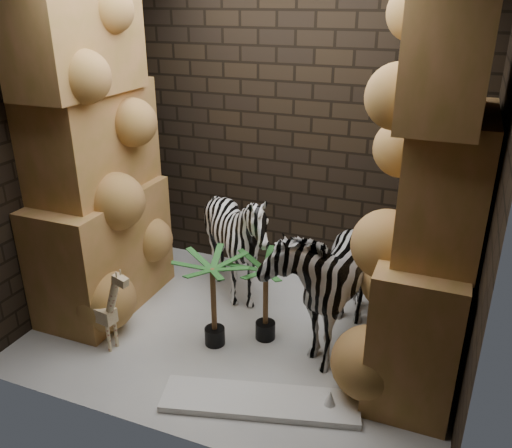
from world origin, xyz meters
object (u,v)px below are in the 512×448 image
at_px(zebra_left, 237,248).
at_px(palm_front, 266,300).
at_px(giraffe_toy, 99,304).
at_px(surfboard, 260,401).
at_px(palm_back, 214,302).
at_px(zebra_right, 325,264).

xyz_separation_m(zebra_left, palm_front, (0.48, -0.50, -0.17)).
height_order(giraffe_toy, palm_front, giraffe_toy).
bearing_deg(surfboard, palm_back, 124.42).
height_order(zebra_left, palm_back, zebra_left).
bearing_deg(palm_front, giraffe_toy, -153.84).
xyz_separation_m(zebra_right, zebra_left, (-0.92, 0.30, -0.15)).
height_order(zebra_right, zebra_left, zebra_right).
relative_size(zebra_left, palm_front, 1.59).
distance_m(zebra_left, surfboard, 1.55).
bearing_deg(zebra_right, surfboard, -97.87).
distance_m(zebra_right, giraffe_toy, 1.86).
bearing_deg(palm_front, zebra_right, 24.99).
bearing_deg(palm_back, surfboard, -40.70).
relative_size(zebra_right, surfboard, 0.98).
bearing_deg(palm_back, palm_front, 32.88).
height_order(palm_front, surfboard, palm_front).
bearing_deg(palm_back, zebra_left, 98.88).
relative_size(zebra_right, zebra_left, 1.16).
height_order(zebra_left, surfboard, zebra_left).
relative_size(zebra_left, giraffe_toy, 1.50).
distance_m(giraffe_toy, palm_front, 1.36).
bearing_deg(giraffe_toy, palm_back, 32.12).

